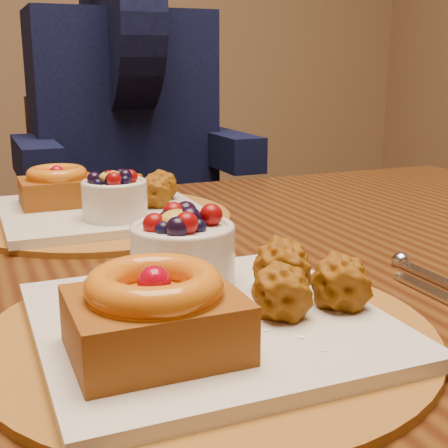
# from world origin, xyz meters

# --- Properties ---
(dining_table) EXTENTS (1.60, 0.90, 0.76)m
(dining_table) POSITION_xyz_m (-0.11, -0.13, 0.68)
(dining_table) COLOR #321609
(dining_table) RESTS_ON ground
(place_setting_near) EXTENTS (0.38, 0.38, 0.09)m
(place_setting_near) POSITION_xyz_m (-0.12, -0.34, 0.78)
(place_setting_near) COLOR brown
(place_setting_near) RESTS_ON dining_table
(place_setting_far) EXTENTS (0.38, 0.38, 0.09)m
(place_setting_far) POSITION_xyz_m (-0.12, 0.09, 0.78)
(place_setting_far) COLOR brown
(place_setting_far) RESTS_ON dining_table
(chair_far) EXTENTS (0.46, 0.46, 0.89)m
(chair_far) POSITION_xyz_m (0.08, 0.86, 0.50)
(chair_far) COLOR black
(chair_far) RESTS_ON ground
(diner) EXTENTS (0.52, 0.50, 0.85)m
(diner) POSITION_xyz_m (0.07, 0.70, 0.91)
(diner) COLOR black
(diner) RESTS_ON ground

